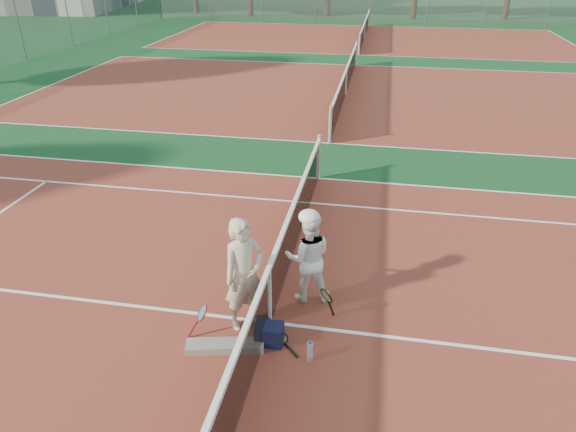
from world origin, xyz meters
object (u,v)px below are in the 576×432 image
Objects in this scene: sports_bag_purple at (268,332)px; player_b at (308,257)px; racket_red at (203,321)px; racket_spare at (280,338)px; net_main at (270,295)px; sports_bag_navy at (269,334)px; racket_black_held at (326,304)px; player_a at (244,274)px; water_bottle at (310,352)px.

player_b is at bearing 69.20° from sports_bag_purple.
racket_red is 1.13m from racket_spare.
net_main is 36.44× the size of sports_bag_purple.
racket_black_held is at bearing 42.07° from sports_bag_navy.
player_a is 2.92× the size of racket_spare.
racket_spare is 2.00× the size of water_bottle.
sports_bag_purple is 1.00× the size of water_bottle.
sports_bag_navy is 0.10m from sports_bag_purple.
racket_black_held is 1.89× the size of sports_bag_purple.
player_a reaches higher than water_bottle.
player_a reaches higher than sports_bag_purple.
net_main is 0.90m from player_b.
player_a is at bearing 33.64° from player_b.
racket_spare is 0.62m from water_bottle.
net_main is 1.02m from racket_red.
net_main is 0.62m from racket_spare.
sports_bag_navy is (-0.37, -1.17, -0.60)m from player_b.
player_b is at bearing -56.26° from racket_spare.
player_b is at bearing 58.38° from net_main.
player_b is at bearing 14.75° from racket_red.
racket_spare is (1.09, 0.12, -0.25)m from racket_red.
racket_red is at bearing 168.56° from player_a.
water_bottle is (-0.11, -0.90, -0.14)m from racket_black_held.
racket_black_held is 1.90× the size of water_bottle.
racket_black_held is 0.99m from sports_bag_navy.
player_b is 2.84× the size of racket_red.
net_main is 18.30× the size of racket_spare.
player_b is 1.55m from water_bottle.
player_b reaches higher than water_bottle.
net_main is at bearing -32.88° from racket_black_held.
racket_spare is 0.20m from sports_bag_purple.
player_a reaches higher than player_b.
racket_spare is at bearing -57.03° from net_main.
sports_bag_navy reaches higher than water_bottle.
sports_bag_navy is at bearing -86.27° from player_a.
player_a is at bearing 145.12° from sports_bag_purple.
sports_bag_navy is at bearing 60.99° from player_b.
racket_spare is 1.51× the size of sports_bag_navy.
racket_red is 1.34× the size of sports_bag_navy.
racket_spare is at bearing 7.99° from sports_bag_purple.
racket_black_held is at bearing 83.12° from water_bottle.
sports_bag_purple is (0.04, -0.34, -0.39)m from net_main.
net_main reaches higher than racket_red.
sports_bag_purple is at bearing 57.90° from player_b.
racket_red is 1.77× the size of water_bottle.
player_a is at bearing 22.55° from racket_spare.
player_a reaches higher than sports_bag_navy.
racket_black_held reaches higher than sports_bag_navy.
net_main is 0.56m from sports_bag_navy.
player_b is 0.78m from racket_black_held.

